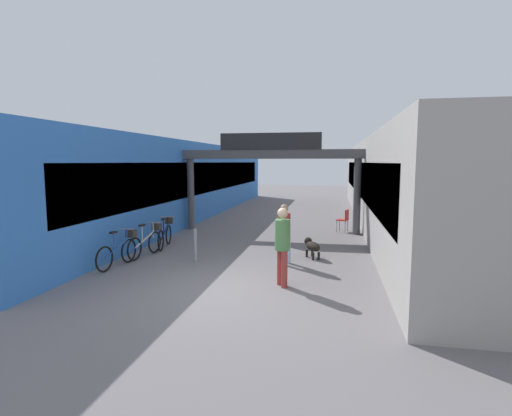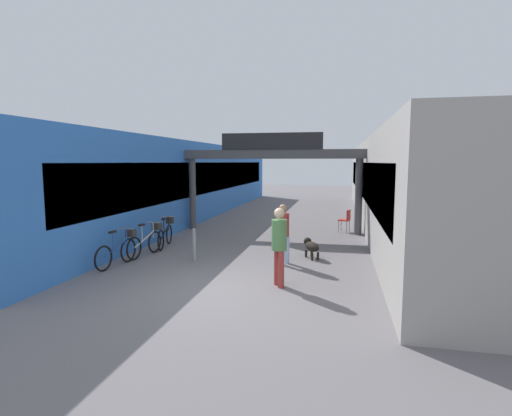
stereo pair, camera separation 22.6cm
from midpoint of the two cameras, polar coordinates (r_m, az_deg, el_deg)
The scene contains 12 objects.
ground_plane at distance 8.98m, azimuth -5.17°, elevation -11.47°, with size 80.00×80.00×0.00m, color slate.
storefront_left at distance 20.63m, azimuth -9.82°, elevation 3.89°, with size 3.00×26.00×3.68m.
storefront_right at distance 19.35m, azimuth 19.53°, elevation 3.43°, with size 3.00×26.00×3.68m.
arcade_sign_gateway at distance 15.82m, azimuth 2.71°, elevation 6.49°, with size 7.40×0.47×3.90m.
pedestrian_with_dog at distance 10.92m, azimuth 4.45°, elevation -3.15°, with size 0.46×0.46×1.64m.
pedestrian_companion at distance 8.92m, azimuth 4.06°, elevation -4.79°, with size 0.47×0.47×1.77m.
dog_on_leash at distance 11.74m, azimuth 8.43°, elevation -5.41°, with size 0.61×0.79×0.56m.
bicycle_blue_nearest at distance 11.36m, azimuth -18.46°, elevation -5.66°, with size 0.46×1.68×0.98m.
bicycle_silver_second at distance 12.33m, azimuth -14.81°, elevation -4.58°, with size 0.46×1.68×0.98m.
bicycle_black_third at distance 13.46m, azimuth -12.27°, elevation -3.58°, with size 0.47×1.67×0.98m.
bollard_post_metal at distance 11.32m, azimuth -8.27°, elevation -5.19°, with size 0.10×0.10×0.94m.
cafe_chair_red_nearer at distance 16.29m, azimuth 13.12°, elevation -1.48°, with size 0.51×0.51×0.89m.
Camera 2 is at (2.64, -8.13, 2.78)m, focal length 28.00 mm.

